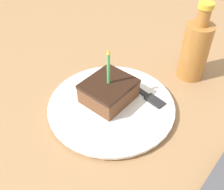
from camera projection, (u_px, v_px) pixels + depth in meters
ground_plane at (102, 109)px, 0.62m from camera, size 2.40×2.40×0.04m
plate at (112, 105)px, 0.59m from camera, size 0.28×0.28×0.02m
cake_slice at (109, 91)px, 0.58m from camera, size 0.11×0.09×0.13m
fork at (140, 91)px, 0.61m from camera, size 0.04×0.16×0.00m
bottle at (195, 49)px, 0.63m from camera, size 0.07×0.07×0.19m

